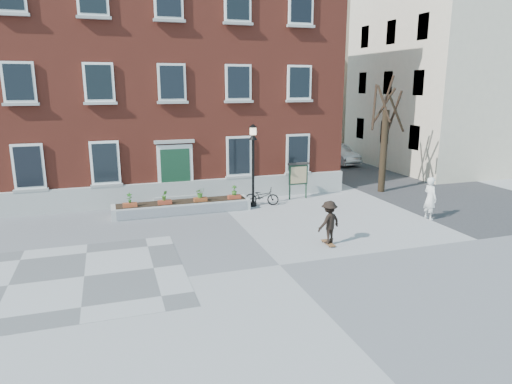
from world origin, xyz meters
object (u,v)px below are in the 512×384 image
object	(u,v)px
bystander	(430,198)
parked_car	(337,154)
notice_board	(298,175)
lamp_post	(253,154)
bicycle	(262,196)
skateboarder	(329,222)

from	to	relation	value
bystander	parked_car	bearing A→B (deg)	-14.44
parked_car	notice_board	xyz separation A→B (m)	(-6.89, -8.87, 0.56)
parked_car	lamp_post	xyz separation A→B (m)	(-9.50, -9.54, 1.83)
bystander	notice_board	distance (m)	6.46
bystander	lamp_post	distance (m)	8.10
bystander	lamp_post	world-z (taller)	lamp_post
bicycle	parked_car	bearing A→B (deg)	-20.18
bicycle	notice_board	world-z (taller)	notice_board
bicycle	parked_car	size ratio (longest dim) A/B	0.38
lamp_post	skateboarder	bearing A→B (deg)	-80.79
skateboarder	bicycle	bearing A→B (deg)	94.58
bicycle	lamp_post	size ratio (longest dim) A/B	0.41
bicycle	skateboarder	distance (m)	6.13
parked_car	bystander	distance (m)	14.24
bystander	notice_board	size ratio (longest dim) A/B	0.99
bicycle	lamp_post	xyz separation A→B (m)	(-0.48, -0.11, 2.11)
bystander	lamp_post	size ratio (longest dim) A/B	0.47
lamp_post	bicycle	bearing A→B (deg)	12.41
parked_car	skateboarder	xyz separation A→B (m)	(-8.53, -15.52, 0.15)
parked_car	notice_board	size ratio (longest dim) A/B	2.29
bicycle	lamp_post	bearing A→B (deg)	125.96
notice_board	parked_car	bearing A→B (deg)	52.16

